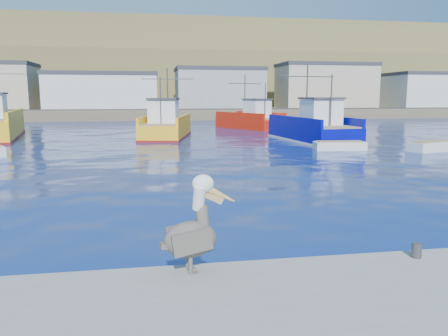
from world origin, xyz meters
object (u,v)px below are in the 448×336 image
skiff_far (354,124)px  skiff_extra (434,147)px  skiff_mid (340,146)px  boat_orange (251,119)px  pelican (193,231)px  trawler_blue (313,129)px  trawler_yellow_b (166,127)px

skiff_far → skiff_extra: 25.50m
skiff_mid → boat_orange: bearing=93.9°
skiff_mid → skiff_extra: 6.35m
boat_orange → skiff_extra: 23.91m
boat_orange → pelican: boat_orange is taller
pelican → boat_orange: bearing=75.5°
boat_orange → skiff_extra: boat_orange is taller
trawler_blue → boat_orange: trawler_blue is taller
trawler_yellow_b → pelican: 32.45m
skiff_extra → pelican: size_ratio=2.28×
trawler_yellow_b → skiff_far: trawler_yellow_b is taller
boat_orange → skiff_far: boat_orange is taller
trawler_yellow_b → skiff_far: bearing=25.8°
trawler_yellow_b → pelican: bearing=-91.2°
pelican → skiff_far: bearing=60.7°
trawler_yellow_b → boat_orange: trawler_yellow_b is taller
trawler_blue → skiff_extra: size_ratio=2.65×
trawler_blue → skiff_mid: 6.12m
trawler_yellow_b → skiff_mid: size_ratio=2.92×
trawler_blue → skiff_mid: trawler_blue is taller
trawler_yellow_b → pelican: size_ratio=5.84×
skiff_mid → pelican: bearing=-120.5°
trawler_yellow_b → pelican: (-0.69, -32.44, 0.30)m
skiff_extra → trawler_blue: bearing=127.2°
trawler_yellow_b → skiff_mid: trawler_yellow_b is taller
pelican → trawler_yellow_b: bearing=88.8°
trawler_yellow_b → skiff_extra: bearing=-36.6°
boat_orange → skiff_far: bearing=8.5°
boat_orange → trawler_blue: bearing=-83.2°
trawler_yellow_b → skiff_far: 26.61m
skiff_far → skiff_extra: bearing=-104.1°
boat_orange → skiff_extra: (7.59, -22.66, -0.80)m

